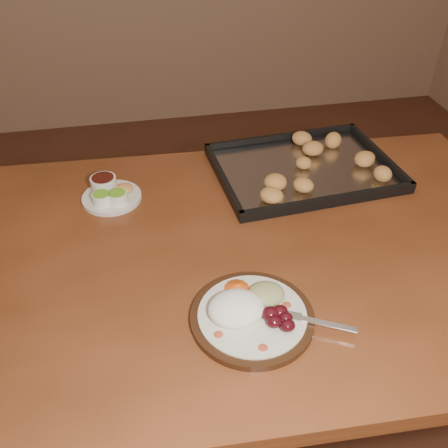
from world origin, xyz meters
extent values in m
plane|color=#4F2C1B|center=(0.00, 0.00, 0.00)|extent=(4.00, 4.00, 0.00)
cube|color=brown|center=(0.07, -0.22, 0.73)|extent=(1.54, 0.97, 0.04)
cylinder|color=#502B18|center=(0.76, 0.13, 0.35)|extent=(0.07, 0.07, 0.71)
cylinder|color=black|center=(0.07, -0.43, 0.76)|extent=(0.24, 0.24, 0.01)
cylinder|color=beige|center=(0.07, -0.43, 0.77)|extent=(0.21, 0.21, 0.01)
ellipsoid|color=#AC3F29|center=(0.00, -0.46, 0.77)|extent=(0.02, 0.02, 0.00)
ellipsoid|color=#AC3F29|center=(0.07, -0.51, 0.77)|extent=(0.02, 0.02, 0.00)
ellipsoid|color=#AC3F29|center=(0.15, -0.42, 0.77)|extent=(0.02, 0.02, 0.00)
ellipsoid|color=#AC3F29|center=(0.01, -0.38, 0.77)|extent=(0.02, 0.02, 0.00)
ellipsoid|color=white|center=(0.04, -0.42, 0.78)|extent=(0.14, 0.13, 0.05)
ellipsoid|color=#4D0B16|center=(0.11, -0.46, 0.78)|extent=(0.03, 0.03, 0.02)
ellipsoid|color=#4D0B16|center=(0.13, -0.46, 0.78)|extent=(0.03, 0.03, 0.02)
ellipsoid|color=#4D0B16|center=(0.12, -0.44, 0.78)|extent=(0.03, 0.03, 0.02)
ellipsoid|color=#4D0B16|center=(0.13, -0.48, 0.78)|extent=(0.03, 0.03, 0.02)
ellipsoid|color=#4D0B16|center=(0.11, -0.44, 0.78)|extent=(0.03, 0.03, 0.02)
ellipsoid|color=tan|center=(0.11, -0.39, 0.78)|extent=(0.09, 0.09, 0.03)
cone|color=#DE5114|center=(0.06, -0.36, 0.78)|extent=(0.06, 0.06, 0.02)
cube|color=silver|center=(0.20, -0.48, 0.77)|extent=(0.11, 0.06, 0.00)
cube|color=silver|center=(0.15, -0.45, 0.77)|extent=(0.04, 0.03, 0.00)
cylinder|color=silver|center=(0.13, -0.45, 0.77)|extent=(0.02, 0.01, 0.00)
cylinder|color=silver|center=(0.13, -0.44, 0.77)|extent=(0.02, 0.01, 0.00)
cylinder|color=silver|center=(0.13, -0.44, 0.77)|extent=(0.02, 0.01, 0.00)
cylinder|color=silver|center=(0.13, -0.43, 0.77)|extent=(0.02, 0.01, 0.00)
cylinder|color=silver|center=(-0.18, 0.04, 0.76)|extent=(0.15, 0.15, 0.01)
cylinder|color=white|center=(-0.21, 0.01, 0.78)|extent=(0.05, 0.05, 0.03)
cylinder|color=#60A721|center=(-0.21, 0.01, 0.79)|extent=(0.04, 0.04, 0.00)
cylinder|color=white|center=(-0.17, 0.00, 0.78)|extent=(0.05, 0.05, 0.03)
cylinder|color=#60A721|center=(-0.17, 0.00, 0.79)|extent=(0.04, 0.04, 0.00)
cylinder|color=silver|center=(-0.20, 0.07, 0.78)|extent=(0.07, 0.07, 0.04)
cylinder|color=#350E09|center=(-0.20, 0.07, 0.80)|extent=(0.06, 0.06, 0.00)
ellipsoid|color=#F2A155|center=(-0.15, 0.05, 0.77)|extent=(0.05, 0.05, 0.02)
cube|color=black|center=(0.34, 0.07, 0.75)|extent=(0.50, 0.39, 0.01)
cube|color=black|center=(0.33, 0.23, 0.77)|extent=(0.48, 0.05, 0.02)
cube|color=black|center=(0.35, -0.10, 0.77)|extent=(0.48, 0.05, 0.02)
cube|color=black|center=(0.57, 0.08, 0.77)|extent=(0.04, 0.35, 0.02)
cube|color=black|center=(0.11, 0.05, 0.77)|extent=(0.04, 0.35, 0.02)
cube|color=silver|center=(0.34, 0.07, 0.76)|extent=(0.47, 0.35, 0.00)
ellipsoid|color=#D38049|center=(0.40, 0.07, 0.78)|extent=(0.05, 0.05, 0.04)
ellipsoid|color=#D38049|center=(0.44, 0.12, 0.78)|extent=(0.07, 0.07, 0.04)
ellipsoid|color=#D38049|center=(0.36, 0.17, 0.78)|extent=(0.06, 0.07, 0.04)
ellipsoid|color=#D38049|center=(0.29, 0.12, 0.78)|extent=(0.06, 0.07, 0.04)
ellipsoid|color=#D38049|center=(0.25, 0.11, 0.78)|extent=(0.07, 0.07, 0.04)
ellipsoid|color=#D38049|center=(0.28, 0.06, 0.78)|extent=(0.05, 0.05, 0.04)
ellipsoid|color=#D38049|center=(0.24, 0.01, 0.78)|extent=(0.07, 0.07, 0.04)
ellipsoid|color=#D38049|center=(0.32, -0.04, 0.78)|extent=(0.06, 0.07, 0.04)
ellipsoid|color=#D38049|center=(0.39, 0.01, 0.78)|extent=(0.06, 0.07, 0.04)
ellipsoid|color=#D38049|center=(0.43, 0.02, 0.78)|extent=(0.07, 0.07, 0.04)
camera|label=1|loc=(-0.10, -1.05, 1.49)|focal=40.00mm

